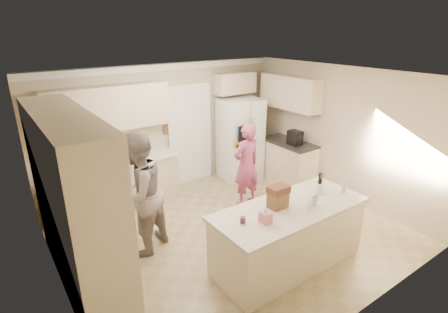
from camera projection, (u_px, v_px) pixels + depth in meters
floor at (231, 233)px, 5.89m from camera, size 5.20×4.60×0.02m
ceiling at (232, 76)px, 4.97m from camera, size 5.20×4.60×0.02m
wall_back at (165, 128)px, 7.20m from camera, size 5.20×0.02×2.60m
wall_front at (362, 226)px, 3.67m from camera, size 5.20×0.02×2.60m
wall_left at (50, 209)px, 4.02m from camera, size 0.02×4.60×2.60m
wall_right at (339, 133)px, 6.84m from camera, size 0.02×4.60×2.60m
crown_back at (163, 67)px, 6.73m from camera, size 5.20×0.08×0.12m
pantry_bank at (75, 204)px, 4.38m from camera, size 0.60×2.60×2.35m
back_base_cab at (120, 185)px, 6.64m from camera, size 2.20×0.60×0.88m
back_countertop at (118, 163)px, 6.47m from camera, size 2.24×0.63×0.04m
back_upper_cab at (109, 108)px, 6.22m from camera, size 2.20×0.35×0.80m
doorway_opening at (189, 136)px, 7.56m from camera, size 0.90×0.06×2.10m
doorway_casing at (190, 136)px, 7.53m from camera, size 1.02×0.03×2.22m
wall_frame_upper at (166, 117)px, 7.09m from camera, size 0.15×0.02×0.20m
wall_frame_lower at (167, 129)px, 7.18m from camera, size 0.15×0.02×0.20m
refrigerator at (240, 139)px, 7.82m from camera, size 1.01×0.84×1.80m
fridge_seam at (250, 143)px, 7.55m from camera, size 0.02×0.02×1.78m
fridge_dispenser at (242, 134)px, 7.33m from camera, size 0.22×0.03×0.35m
fridge_handle_l at (249, 137)px, 7.46m from camera, size 0.02×0.02×0.85m
fridge_handle_r at (252, 136)px, 7.51m from camera, size 0.02×0.02×0.85m
over_fridge_cab at (235, 83)px, 7.67m from camera, size 0.95×0.35×0.45m
right_base_cab at (288, 162)px, 7.74m from camera, size 0.60×1.20×0.88m
right_countertop at (289, 143)px, 7.58m from camera, size 0.63×1.24×0.04m
right_upper_cab at (290, 92)px, 7.43m from camera, size 0.35×1.50×0.70m
coffee_maker at (295, 138)px, 7.34m from camera, size 0.22×0.28×0.30m
island_base at (288, 237)px, 5.00m from camera, size 2.20×0.90×0.88m
island_top at (290, 208)px, 4.84m from camera, size 2.28×0.96×0.05m
utensil_crock at (319, 189)px, 5.19m from camera, size 0.13×0.13×0.15m
tissue_box at (266, 217)px, 4.43m from camera, size 0.13×0.13×0.14m
tissue_plume at (266, 210)px, 4.39m from camera, size 0.08×0.08×0.08m
dollhouse_body at (278, 200)px, 4.79m from camera, size 0.26×0.18×0.22m
dollhouse_roof at (278, 189)px, 4.73m from camera, size 0.28×0.20×0.10m
jam_jar at (243, 220)px, 4.42m from camera, size 0.07×0.07×0.09m
greeting_card_a at (309, 204)px, 4.73m from camera, size 0.12×0.06×0.16m
greeting_card_b at (314, 200)px, 4.85m from camera, size 0.12×0.05×0.16m
water_bottle at (344, 186)px, 5.19m from camera, size 0.07×0.07×0.24m
shaker_salt at (318, 184)px, 5.43m from camera, size 0.05×0.05×0.09m
shaker_pepper at (321, 183)px, 5.46m from camera, size 0.05×0.05×0.09m
teen_boy at (139, 194)px, 5.12m from camera, size 1.16×1.08×1.91m
teen_girl at (246, 165)px, 6.59m from camera, size 0.61×0.41×1.62m
fridge_magnets at (250, 143)px, 7.54m from camera, size 0.76×0.02×1.44m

